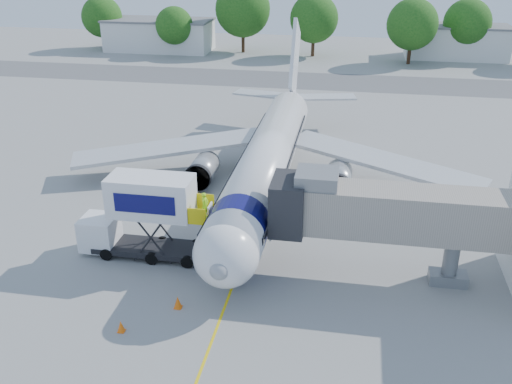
% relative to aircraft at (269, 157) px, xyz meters
% --- Properties ---
extents(ground, '(160.00, 160.00, 0.00)m').
position_rel_aircraft_xyz_m(ground, '(0.00, -4.12, -2.95)').
color(ground, gray).
rests_on(ground, ground).
extents(guidance_line, '(0.15, 70.00, 0.01)m').
position_rel_aircraft_xyz_m(guidance_line, '(0.00, -4.12, -2.94)').
color(guidance_line, yellow).
rests_on(guidance_line, ground).
extents(taxiway_strip, '(120.00, 10.00, 0.01)m').
position_rel_aircraft_xyz_m(taxiway_strip, '(0.00, 37.88, -2.94)').
color(taxiway_strip, '#59595B').
rests_on(taxiway_strip, ground).
extents(aircraft, '(34.17, 37.73, 11.35)m').
position_rel_aircraft_xyz_m(aircraft, '(0.00, 0.00, 0.00)').
color(aircraft, silver).
rests_on(aircraft, ground).
extents(jet_bridge, '(13.90, 3.20, 6.60)m').
position_rel_aircraft_xyz_m(jet_bridge, '(7.99, -11.12, 1.39)').
color(jet_bridge, '#9D9386').
rests_on(jet_bridge, ground).
extents(catering_hiloader, '(8.50, 2.44, 5.50)m').
position_rel_aircraft_xyz_m(catering_hiloader, '(-6.27, -11.12, -0.19)').
color(catering_hiloader, black).
rests_on(catering_hiloader, ground).
extents(ground_tug, '(4.35, 3.33, 1.55)m').
position_rel_aircraft_xyz_m(ground_tug, '(3.69, -21.78, -2.13)').
color(ground_tug, white).
rests_on(ground_tug, ground).
extents(safety_cone_a, '(0.46, 0.46, 0.73)m').
position_rel_aircraft_xyz_m(safety_cone_a, '(-2.54, -16.27, -2.60)').
color(safety_cone_a, '#FF660D').
rests_on(safety_cone_a, ground).
extents(safety_cone_b, '(0.41, 0.41, 0.65)m').
position_rel_aircraft_xyz_m(safety_cone_b, '(-4.85, -18.77, -2.63)').
color(safety_cone_b, '#FF660D').
rests_on(safety_cone_b, ground).
extents(outbuilding_left, '(18.40, 8.40, 5.30)m').
position_rel_aircraft_xyz_m(outbuilding_left, '(-28.00, 55.88, -0.29)').
color(outbuilding_left, silver).
rests_on(outbuilding_left, ground).
extents(outbuilding_right, '(16.40, 7.40, 5.30)m').
position_rel_aircraft_xyz_m(outbuilding_right, '(22.00, 57.88, -0.29)').
color(outbuilding_right, silver).
rests_on(outbuilding_right, ground).
extents(tree_a, '(7.02, 7.02, 8.95)m').
position_rel_aircraft_xyz_m(tree_a, '(-38.28, 55.82, 2.48)').
color(tree_a, '#382314').
rests_on(tree_a, ground).
extents(tree_b, '(6.20, 6.20, 7.91)m').
position_rel_aircraft_xyz_m(tree_b, '(-24.10, 52.47, 1.85)').
color(tree_b, '#382314').
rests_on(tree_b, ground).
extents(tree_c, '(9.23, 9.23, 11.77)m').
position_rel_aircraft_xyz_m(tree_c, '(-13.27, 56.56, 4.20)').
color(tree_c, '#382314').
rests_on(tree_c, ground).
extents(tree_d, '(7.89, 7.89, 10.05)m').
position_rel_aircraft_xyz_m(tree_d, '(-1.16, 55.25, 3.15)').
color(tree_d, '#382314').
rests_on(tree_d, ground).
extents(tree_e, '(7.82, 7.82, 9.97)m').
position_rel_aircraft_xyz_m(tree_e, '(14.23, 51.81, 3.10)').
color(tree_e, '#382314').
rests_on(tree_e, ground).
extents(tree_f, '(7.51, 7.51, 9.57)m').
position_rel_aircraft_xyz_m(tree_f, '(23.09, 56.65, 2.86)').
color(tree_f, '#382314').
rests_on(tree_f, ground).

